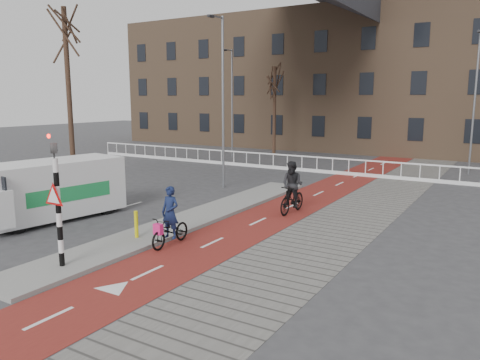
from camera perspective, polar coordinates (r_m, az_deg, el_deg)
The scene contains 16 objects.
ground at distance 14.39m, azimuth -12.99°, elevation -8.62°, with size 120.00×120.00×0.00m, color #38383A.
bike_lane at distance 21.79m, azimuth 8.58°, elevation -2.10°, with size 2.50×60.00×0.01m, color maroon.
sidewalk at distance 20.91m, azimuth 15.68°, elevation -2.88°, with size 3.00×60.00×0.01m, color slate.
curb_island at distance 17.72m, azimuth -5.63°, elevation -4.66°, with size 1.80×16.00×0.12m, color gray.
traffic_signal at distance 13.02m, azimuth -21.42°, elevation -1.95°, with size 0.80×0.80×3.68m.
bollard at distance 15.33m, azimuth -12.53°, elevation -5.29°, with size 0.12×0.12×0.87m, color yellow.
cyclist_near at distance 14.64m, azimuth -8.48°, elevation -5.56°, with size 0.69×1.80×1.86m.
cyclist_far at distance 18.56m, azimuth 6.38°, elevation -1.46°, with size 0.91×1.96×2.07m.
van at distance 18.89m, azimuth -21.97°, elevation -1.00°, with size 2.86×5.41×2.21m.
railing at distance 30.74m, azimuth 2.41°, elevation 2.09°, with size 28.00×0.10×0.99m.
townhouse_row at distance 43.70m, azimuth 14.68°, elevation 13.99°, with size 46.00×10.00×15.90m.
tree_left at distance 26.29m, azimuth -20.11°, elevation 9.42°, with size 0.26×0.26×9.08m, color #311E16.
tree_mid at distance 37.24m, azimuth 4.21°, elevation 8.33°, with size 0.26×0.26×6.92m, color #311E16.
streetlight_near at distance 23.56m, azimuth -2.08°, elevation 9.21°, with size 0.12×0.12×8.41m, color slate.
streetlight_left at distance 36.48m, azimuth -0.97°, elevation 9.28°, with size 0.12×0.12×8.14m, color slate.
streetlight_right at distance 30.92m, azimuth 26.66°, elevation 8.24°, with size 0.12×0.12×8.29m, color slate.
Camera 1 is at (9.59, -9.72, 4.53)m, focal length 35.00 mm.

